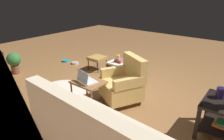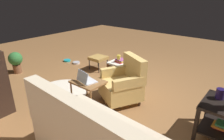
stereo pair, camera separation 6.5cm
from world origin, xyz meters
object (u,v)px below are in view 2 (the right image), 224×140
object	(u,v)px
laptop	(86,79)
pet_bowl_steel	(76,63)
ottoman	(98,58)
potted_plant	(16,61)
pet_bowl_teal	(67,60)
book_stack_shelf	(223,126)
book_stack_hamper	(120,60)
laptop_desk	(88,84)
yellow_mug	(119,57)
armchair	(123,84)
small_vase	(220,94)
wicker_hamper	(120,72)
tv_remote	(119,60)

from	to	relation	value
laptop	pet_bowl_steel	distance (m)	2.38
ottoman	potted_plant	bearing A→B (deg)	45.55
ottoman	pet_bowl_teal	bearing A→B (deg)	5.92
book_stack_shelf	book_stack_hamper	distance (m)	2.37
laptop_desk	pet_bowl_teal	size ratio (longest dim) A/B	2.80
book_stack_shelf	potted_plant	world-z (taller)	potted_plant
pet_bowl_steel	yellow_mug	bearing A→B (deg)	173.37
armchair	small_vase	size ratio (longest dim) A/B	6.00
book_stack_hamper	armchair	bearing A→B (deg)	130.59
armchair	book_stack_hamper	size ratio (longest dim) A/B	3.93
wicker_hamper	potted_plant	bearing A→B (deg)	28.12
book_stack_hamper	yellow_mug	size ratio (longest dim) A/B	2.31
laptop	tv_remote	bearing A→B (deg)	-78.65
small_vase	book_stack_hamper	xyz separation A→B (m)	(2.13, -0.50, -0.11)
laptop_desk	tv_remote	world-z (taller)	tv_remote
small_vase	tv_remote	distance (m)	2.32
yellow_mug	pet_bowl_steel	world-z (taller)	yellow_mug
armchair	tv_remote	bearing A→B (deg)	-47.80
book_stack_shelf	wicker_hamper	xyz separation A→B (m)	(2.28, -0.60, 0.04)
small_vase	ottoman	distance (m)	3.14
ottoman	laptop	bearing A→B (deg)	126.19
book_stack_shelf	tv_remote	xyz separation A→B (m)	(2.38, -0.68, 0.29)
pet_bowl_teal	wicker_hamper	bearing A→B (deg)	177.02
book_stack_shelf	armchair	bearing A→B (deg)	2.11
ottoman	pet_bowl_teal	distance (m)	1.22
pet_bowl_teal	book_stack_shelf	bearing A→B (deg)	170.72
small_vase	potted_plant	size ratio (longest dim) A/B	0.28
tv_remote	pet_bowl_steel	distance (m)	1.68
potted_plant	book_stack_hamper	bearing A→B (deg)	-151.93
ottoman	pet_bowl_steel	xyz separation A→B (m)	(0.82, 0.08, -0.29)
potted_plant	armchair	bearing A→B (deg)	-168.52
pet_bowl_steel	pet_bowl_teal	distance (m)	0.36
tv_remote	pet_bowl_steel	size ratio (longest dim) A/B	0.80
tv_remote	ottoman	xyz separation A→B (m)	(0.80, -0.15, -0.18)
book_stack_hamper	pet_bowl_teal	distance (m)	2.14
yellow_mug	tv_remote	world-z (taller)	yellow_mug
yellow_mug	book_stack_hamper	bearing A→B (deg)	-110.67
book_stack_shelf	potted_plant	distance (m)	4.69
laptop_desk	tv_remote	size ratio (longest dim) A/B	3.50
laptop_desk	yellow_mug	bearing A→B (deg)	-80.90
laptop_desk	wicker_hamper	xyz separation A→B (m)	(0.17, -1.18, -0.18)
book_stack_shelf	laptop_desk	world-z (taller)	laptop_desk
wicker_hamper	potted_plant	world-z (taller)	potted_plant
tv_remote	book_stack_hamper	bearing A→B (deg)	133.43
book_stack_shelf	pet_bowl_steel	world-z (taller)	book_stack_shelf
small_vase	book_stack_hamper	world-z (taller)	small_vase
armchair	laptop_desk	world-z (taller)	armchair
book_stack_hamper	tv_remote	world-z (taller)	book_stack_hamper
pet_bowl_teal	potted_plant	xyz separation A→B (m)	(0.29, 1.37, 0.31)
small_vase	pet_bowl_teal	bearing A→B (deg)	-8.27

